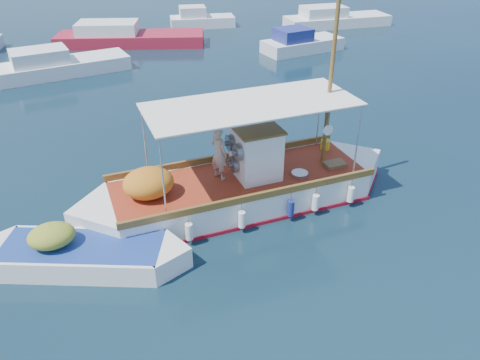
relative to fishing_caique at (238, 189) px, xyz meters
name	(u,v)px	position (x,y,z in m)	size (l,w,h in m)	color
ground	(260,212)	(0.50, -0.74, -0.59)	(160.00, 160.00, 0.00)	black
fishing_caique	(238,189)	(0.00, 0.00, 0.00)	(10.99, 3.26, 6.70)	white
dinghy	(81,256)	(-5.13, -1.40, -0.28)	(5.62, 3.23, 1.48)	white
bg_boat_nw	(58,66)	(-5.23, 16.55, -0.09)	(7.85, 3.60, 1.80)	silver
bg_boat_n	(126,38)	(-0.51, 21.94, -0.09)	(10.61, 5.70, 1.80)	maroon
bg_boat_ne	(300,44)	(10.31, 16.16, -0.09)	(5.70, 2.96, 1.80)	silver
bg_boat_e	(334,20)	(16.30, 22.06, -0.09)	(8.70, 3.15, 1.80)	silver
bg_boat_far_n	(200,20)	(5.98, 25.61, -0.09)	(5.36, 2.79, 1.80)	silver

